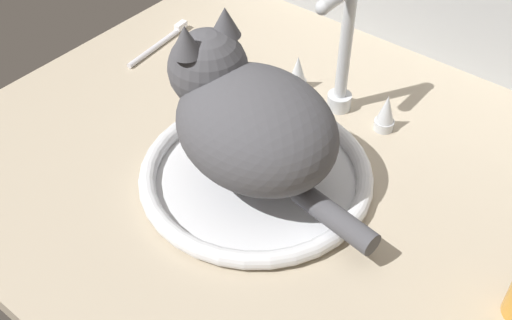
# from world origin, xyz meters

# --- Properties ---
(countertop) EXTENTS (1.01, 0.80, 0.03)m
(countertop) POSITION_xyz_m (0.00, 0.00, 0.01)
(countertop) COLOR #B7A88E
(countertop) RESTS_ON ground
(sink_basin) EXTENTS (0.34, 0.34, 0.03)m
(sink_basin) POSITION_xyz_m (-0.03, -0.04, 0.04)
(sink_basin) COLOR white
(sink_basin) RESTS_ON countertop
(faucet) EXTENTS (0.20, 0.11, 0.23)m
(faucet) POSITION_xyz_m (-0.03, 0.17, 0.12)
(faucet) COLOR silver
(faucet) RESTS_ON countertop
(cat) EXTENTS (0.37, 0.23, 0.20)m
(cat) POSITION_xyz_m (-0.05, -0.04, 0.14)
(cat) COLOR #4C4C51
(cat) RESTS_ON sink_basin
(toothbrush) EXTENTS (0.03, 0.16, 0.02)m
(toothbrush) POSITION_xyz_m (-0.39, 0.12, 0.04)
(toothbrush) COLOR silver
(toothbrush) RESTS_ON countertop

